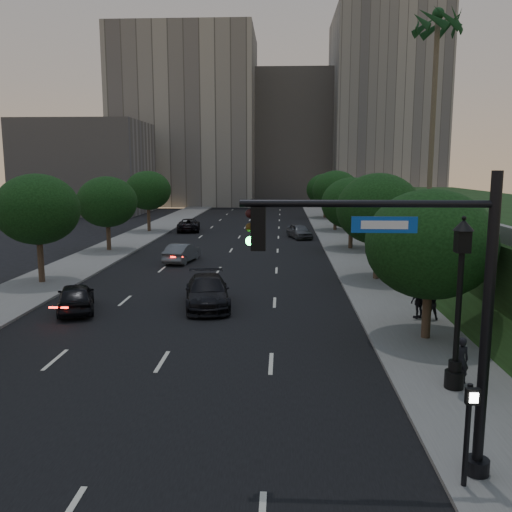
# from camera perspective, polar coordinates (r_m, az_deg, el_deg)

# --- Properties ---
(ground) EXTENTS (160.00, 160.00, 0.00)m
(ground) POSITION_cam_1_polar(r_m,az_deg,el_deg) (16.08, -13.89, -17.03)
(ground) COLOR black
(ground) RESTS_ON ground
(road_surface) EXTENTS (16.00, 140.00, 0.02)m
(road_surface) POSITION_cam_1_polar(r_m,az_deg,el_deg) (44.55, -2.89, 0.19)
(road_surface) COLOR black
(road_surface) RESTS_ON ground
(sidewalk_right) EXTENTS (4.50, 140.00, 0.15)m
(sidewalk_right) POSITION_cam_1_polar(r_m,az_deg,el_deg) (44.72, 10.30, 0.17)
(sidewalk_right) COLOR slate
(sidewalk_right) RESTS_ON ground
(sidewalk_left) EXTENTS (4.50, 140.00, 0.15)m
(sidewalk_left) POSITION_cam_1_polar(r_m,az_deg,el_deg) (46.67, -15.51, 0.36)
(sidewalk_left) COLOR slate
(sidewalk_left) RESTS_ON ground
(parapet_wall) EXTENTS (0.35, 90.00, 0.70)m
(parapet_wall) POSITION_cam_1_polar(r_m,az_deg,el_deg) (42.85, 15.14, 5.36)
(parapet_wall) COLOR slate
(parapet_wall) RESTS_ON embankment
(office_block_left) EXTENTS (26.00, 20.00, 32.00)m
(office_block_left) POSITION_cam_1_polar(r_m,az_deg,el_deg) (107.73, -7.27, 14.00)
(office_block_left) COLOR gray
(office_block_left) RESTS_ON ground
(office_block_mid) EXTENTS (22.00, 18.00, 26.00)m
(office_block_mid) POSITION_cam_1_polar(r_m,az_deg,el_deg) (115.94, 3.66, 12.23)
(office_block_mid) COLOR gray
(office_block_mid) RESTS_ON ground
(office_block_right) EXTENTS (20.00, 22.00, 36.00)m
(office_block_right) POSITION_cam_1_polar(r_m,az_deg,el_deg) (112.05, 13.29, 14.67)
(office_block_right) COLOR gray
(office_block_right) RESTS_ON ground
(office_block_filler) EXTENTS (18.00, 16.00, 14.00)m
(office_block_filler) POSITION_cam_1_polar(r_m,az_deg,el_deg) (89.10, -17.37, 8.85)
(office_block_filler) COLOR gray
(office_block_filler) RESTS_ON ground
(tree_right_a) EXTENTS (5.20, 5.20, 6.24)m
(tree_right_a) POSITION_cam_1_polar(r_m,az_deg,el_deg) (22.77, 17.86, 1.19)
(tree_right_a) COLOR #38281C
(tree_right_a) RESTS_ON ground
(tree_right_b) EXTENTS (5.20, 5.20, 6.74)m
(tree_right_b) POSITION_cam_1_polar(r_m,az_deg,el_deg) (34.38, 12.75, 4.84)
(tree_right_b) COLOR #38281C
(tree_right_b) RESTS_ON ground
(tree_right_c) EXTENTS (5.20, 5.20, 6.24)m
(tree_right_c) POSITION_cam_1_polar(r_m,az_deg,el_deg) (47.25, 10.03, 5.48)
(tree_right_c) COLOR #38281C
(tree_right_c) RESTS_ON ground
(tree_right_d) EXTENTS (5.20, 5.20, 6.74)m
(tree_right_d) POSITION_cam_1_polar(r_m,az_deg,el_deg) (61.11, 8.40, 6.82)
(tree_right_d) COLOR #38281C
(tree_right_d) RESTS_ON ground
(tree_right_e) EXTENTS (5.20, 5.20, 6.24)m
(tree_right_e) POSITION_cam_1_polar(r_m,az_deg,el_deg) (76.06, 7.30, 6.94)
(tree_right_e) COLOR #38281C
(tree_right_e) RESTS_ON ground
(tree_left_b) EXTENTS (5.00, 5.00, 6.71)m
(tree_left_b) POSITION_cam_1_polar(r_m,az_deg,el_deg) (35.08, -22.02, 4.57)
(tree_left_b) COLOR #38281C
(tree_left_b) RESTS_ON ground
(tree_left_c) EXTENTS (5.00, 5.00, 6.34)m
(tree_left_c) POSITION_cam_1_polar(r_m,az_deg,el_deg) (47.20, -15.41, 5.51)
(tree_left_c) COLOR #38281C
(tree_left_c) RESTS_ON ground
(tree_left_d) EXTENTS (5.00, 5.00, 6.71)m
(tree_left_d) POSITION_cam_1_polar(r_m,az_deg,el_deg) (60.62, -11.31, 6.78)
(tree_left_d) COLOR #38281C
(tree_left_d) RESTS_ON ground
(palm_far) EXTENTS (3.20, 3.20, 15.50)m
(palm_far) POSITION_cam_1_polar(r_m,az_deg,el_deg) (46.51, 18.58, 22.00)
(palm_far) COLOR #4C4233
(palm_far) RESTS_ON embankment
(traffic_signal_mast) EXTENTS (5.68, 0.56, 7.00)m
(traffic_signal_mast) POSITION_cam_1_polar(r_m,az_deg,el_deg) (12.59, 18.43, -6.79)
(traffic_signal_mast) COLOR black
(traffic_signal_mast) RESTS_ON ground
(street_lamp) EXTENTS (0.64, 0.64, 5.62)m
(street_lamp) POSITION_cam_1_polar(r_m,az_deg,el_deg) (18.00, 20.52, -5.53)
(street_lamp) COLOR black
(street_lamp) RESTS_ON ground
(pedestrian_signal) EXTENTS (0.30, 0.33, 2.50)m
(pedestrian_signal) POSITION_cam_1_polar(r_m,az_deg,el_deg) (13.02, 21.46, -16.33)
(pedestrian_signal) COLOR black
(pedestrian_signal) RESTS_ON ground
(sedan_near_left) EXTENTS (3.01, 4.58, 1.45)m
(sedan_near_left) POSITION_cam_1_polar(r_m,az_deg,el_deg) (28.26, -18.43, -4.14)
(sedan_near_left) COLOR black
(sedan_near_left) RESTS_ON ground
(sedan_mid_left) EXTENTS (2.28, 4.58, 1.44)m
(sedan_mid_left) POSITION_cam_1_polar(r_m,az_deg,el_deg) (41.03, -7.78, 0.33)
(sedan_mid_left) COLOR #53575A
(sedan_mid_left) RESTS_ON ground
(sedan_far_left) EXTENTS (3.04, 5.45, 1.44)m
(sedan_far_left) POSITION_cam_1_polar(r_m,az_deg,el_deg) (60.94, -7.10, 3.27)
(sedan_far_left) COLOR black
(sedan_far_left) RESTS_ON ground
(sedan_near_right) EXTENTS (3.03, 5.67, 1.56)m
(sedan_near_right) POSITION_cam_1_polar(r_m,az_deg,el_deg) (27.84, -5.15, -3.77)
(sedan_near_right) COLOR black
(sedan_near_right) RESTS_ON ground
(sedan_far_right) EXTENTS (2.91, 4.64, 1.47)m
(sedan_far_right) POSITION_cam_1_polar(r_m,az_deg,el_deg) (54.58, 4.58, 2.62)
(sedan_far_right) COLOR #4D5054
(sedan_far_right) RESTS_ON ground
(pedestrian_a) EXTENTS (0.60, 0.43, 1.54)m
(pedestrian_a) POSITION_cam_1_polar(r_m,az_deg,el_deg) (18.95, 20.72, -10.22)
(pedestrian_a) COLOR black
(pedestrian_a) RESTS_ON sidewalk_right
(pedestrian_b) EXTENTS (0.77, 0.61, 1.54)m
(pedestrian_b) POSITION_cam_1_polar(r_m,az_deg,el_deg) (26.16, 17.89, -4.73)
(pedestrian_b) COLOR black
(pedestrian_b) RESTS_ON sidewalk_right
(pedestrian_c) EXTENTS (1.02, 0.81, 1.61)m
(pedestrian_c) POSITION_cam_1_polar(r_m,az_deg,el_deg) (26.17, 16.79, -4.58)
(pedestrian_c) COLOR black
(pedestrian_c) RESTS_ON sidewalk_right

